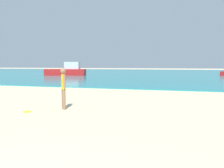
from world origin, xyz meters
TOP-DOWN VIEW (x-y plane):
  - water at (0.00, 43.95)m, footprint 160.00×60.00m
  - person_standing at (-1.93, 6.61)m, footprint 0.28×0.27m
  - frisbee at (-2.97, 5.82)m, footprint 0.27×0.27m
  - boat_near at (-13.42, 29.52)m, footprint 6.25×3.07m

SIDE VIEW (x-z plane):
  - frisbee at x=-2.97m, z-range 0.00..0.03m
  - water at x=0.00m, z-range 0.00..0.06m
  - boat_near at x=-13.42m, z-range -0.25..1.78m
  - person_standing at x=-1.93m, z-range 0.11..1.67m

